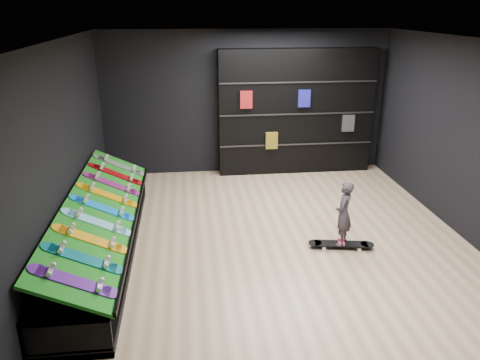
{
  "coord_description": "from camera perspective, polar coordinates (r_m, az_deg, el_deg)",
  "views": [
    {
      "loc": [
        -1.25,
        -6.27,
        3.44
      ],
      "look_at": [
        -0.5,
        0.2,
        1.0
      ],
      "focal_mm": 35.0,
      "sensor_mm": 36.0,
      "label": 1
    }
  ],
  "objects": [
    {
      "name": "display_rack",
      "position": [
        7.15,
        -16.48,
        -6.87
      ],
      "size": [
        0.9,
        4.5,
        0.5
      ],
      "primitive_type": null,
      "color": "black",
      "rests_on": "ground"
    },
    {
      "name": "back_shelving",
      "position": [
        10.09,
        6.81,
        8.22
      ],
      "size": [
        3.28,
        0.38,
        2.63
      ],
      "primitive_type": "cube",
      "color": "black",
      "rests_on": "ground"
    },
    {
      "name": "turf_ramp",
      "position": [
        6.95,
        -16.45,
        -3.48
      ],
      "size": [
        0.92,
        4.5,
        0.46
      ],
      "primitive_type": "cube",
      "rotation": [
        0.0,
        0.44,
        0.0
      ],
      "color": "#0F610F",
      "rests_on": "display_rack"
    },
    {
      "name": "display_board_5",
      "position": [
        7.37,
        -15.81,
        -1.79
      ],
      "size": [
        0.93,
        0.22,
        0.5
      ],
      "primitive_type": null,
      "rotation": [
        0.0,
        0.44,
        0.0
      ],
      "color": "yellow",
      "rests_on": "turf_ramp"
    },
    {
      "name": "display_board_6",
      "position": [
        7.8,
        -15.31,
        -0.47
      ],
      "size": [
        0.93,
        0.22,
        0.5
      ],
      "primitive_type": null,
      "rotation": [
        0.0,
        0.44,
        0.0
      ],
      "color": "#2626BF",
      "rests_on": "turf_ramp"
    },
    {
      "name": "wall_right",
      "position": [
        7.82,
        26.66,
        3.97
      ],
      "size": [
        0.02,
        7.0,
        3.0
      ],
      "primitive_type": "cube",
      "color": "black",
      "rests_on": "ground"
    },
    {
      "name": "display_board_7",
      "position": [
        8.24,
        -14.87,
        0.7
      ],
      "size": [
        0.93,
        0.22,
        0.5
      ],
      "primitive_type": null,
      "rotation": [
        0.0,
        0.44,
        0.0
      ],
      "color": "red",
      "rests_on": "turf_ramp"
    },
    {
      "name": "ceiling",
      "position": [
        6.41,
        4.86,
        16.54
      ],
      "size": [
        6.0,
        7.0,
        0.01
      ],
      "primitive_type": "cube",
      "color": "white",
      "rests_on": "ground"
    },
    {
      "name": "display_board_1",
      "position": [
        5.68,
        -18.57,
        -9.03
      ],
      "size": [
        0.93,
        0.22,
        0.5
      ],
      "primitive_type": null,
      "rotation": [
        0.0,
        0.44,
        0.0
      ],
      "color": "#0C8C99",
      "rests_on": "turf_ramp"
    },
    {
      "name": "child",
      "position": [
        7.11,
        12.4,
        -5.42
      ],
      "size": [
        0.24,
        0.27,
        0.59
      ],
      "primitive_type": "imported",
      "rotation": [
        0.0,
        0.0,
        -2.06
      ],
      "color": "black",
      "rests_on": "floor_skateboard"
    },
    {
      "name": "wall_left",
      "position": [
        6.79,
        -21.27,
        2.51
      ],
      "size": [
        0.02,
        7.0,
        3.0
      ],
      "primitive_type": "cube",
      "color": "black",
      "rests_on": "ground"
    },
    {
      "name": "wall_front",
      "position": [
        3.6,
        15.27,
        -12.83
      ],
      "size": [
        6.0,
        0.02,
        3.0
      ],
      "primitive_type": "cube",
      "color": "black",
      "rests_on": "ground"
    },
    {
      "name": "display_board_3",
      "position": [
        6.51,
        -17.0,
        -4.94
      ],
      "size": [
        0.93,
        0.22,
        0.5
      ],
      "primitive_type": null,
      "rotation": [
        0.0,
        0.44,
        0.0
      ],
      "color": "#0CB2E5",
      "rests_on": "turf_ramp"
    },
    {
      "name": "display_board_0",
      "position": [
        5.28,
        -19.55,
        -11.55
      ],
      "size": [
        0.93,
        0.22,
        0.5
      ],
      "primitive_type": null,
      "rotation": [
        0.0,
        0.44,
        0.0
      ],
      "color": "purple",
      "rests_on": "turf_ramp"
    },
    {
      "name": "display_board_8",
      "position": [
        8.69,
        -14.47,
        1.76
      ],
      "size": [
        0.93,
        0.22,
        0.5
      ],
      "primitive_type": null,
      "rotation": [
        0.0,
        0.44,
        0.0
      ],
      "color": "black",
      "rests_on": "turf_ramp"
    },
    {
      "name": "display_board_4",
      "position": [
        6.93,
        -16.37,
        -3.27
      ],
      "size": [
        0.93,
        0.22,
        0.5
      ],
      "primitive_type": null,
      "rotation": [
        0.0,
        0.44,
        0.0
      ],
      "color": "blue",
      "rests_on": "turf_ramp"
    },
    {
      "name": "wall_back",
      "position": [
        10.04,
        0.66,
        9.39
      ],
      "size": [
        6.0,
        0.02,
        3.0
      ],
      "primitive_type": "cube",
      "color": "black",
      "rests_on": "ground"
    },
    {
      "name": "floor",
      "position": [
        7.26,
        4.15,
        -7.81
      ],
      "size": [
        6.0,
        7.0,
        0.01
      ],
      "primitive_type": "cube",
      "color": "tan",
      "rests_on": "ground"
    },
    {
      "name": "floor_skateboard",
      "position": [
        7.26,
        12.2,
        -7.82
      ],
      "size": [
        1.0,
        0.39,
        0.09
      ],
      "primitive_type": null,
      "rotation": [
        0.0,
        0.0,
        -0.18
      ],
      "color": "black",
      "rests_on": "ground"
    },
    {
      "name": "display_board_2",
      "position": [
        6.09,
        -17.73,
        -6.85
      ],
      "size": [
        0.93,
        0.22,
        0.5
      ],
      "primitive_type": null,
      "rotation": [
        0.0,
        0.44,
        0.0
      ],
      "color": "orange",
      "rests_on": "turf_ramp"
    }
  ]
}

